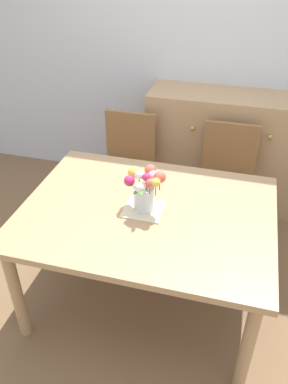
# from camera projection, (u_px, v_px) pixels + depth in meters

# --- Properties ---
(ground_plane) EXTENTS (12.00, 12.00, 0.00)m
(ground_plane) POSITION_uv_depth(u_px,v_px,m) (147.00, 295.00, 2.70)
(ground_plane) COLOR brown
(back_wall) EXTENTS (7.00, 0.10, 2.80)m
(back_wall) POSITION_uv_depth(u_px,v_px,m) (197.00, 32.00, 3.18)
(back_wall) COLOR silver
(back_wall) RESTS_ON ground_plane
(dining_table) EXTENTS (1.47, 1.12, 0.74)m
(dining_table) POSITION_uv_depth(u_px,v_px,m) (147.00, 221.00, 2.32)
(dining_table) COLOR tan
(dining_table) RESTS_ON ground_plane
(chair_left) EXTENTS (0.42, 0.42, 0.90)m
(chair_left) POSITION_uv_depth(u_px,v_px,m) (127.00, 160.00, 3.21)
(chair_left) COLOR olive
(chair_left) RESTS_ON ground_plane
(chair_right) EXTENTS (0.42, 0.42, 0.90)m
(chair_right) POSITION_uv_depth(u_px,v_px,m) (226.00, 174.00, 3.03)
(chair_right) COLOR olive
(chair_right) RESTS_ON ground_plane
(dresser) EXTENTS (1.40, 0.47, 1.00)m
(dresser) POSITION_uv_depth(u_px,v_px,m) (229.00, 150.00, 3.39)
(dresser) COLOR tan
(dresser) RESTS_ON ground_plane
(placemat) EXTENTS (0.23, 0.23, 0.01)m
(placemat) POSITION_uv_depth(u_px,v_px,m) (144.00, 208.00, 2.28)
(placemat) COLOR beige
(placemat) RESTS_ON dining_table
(flower_vase) EXTENTS (0.24, 0.26, 0.26)m
(flower_vase) POSITION_uv_depth(u_px,v_px,m) (145.00, 186.00, 2.21)
(flower_vase) COLOR silver
(flower_vase) RESTS_ON placemat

